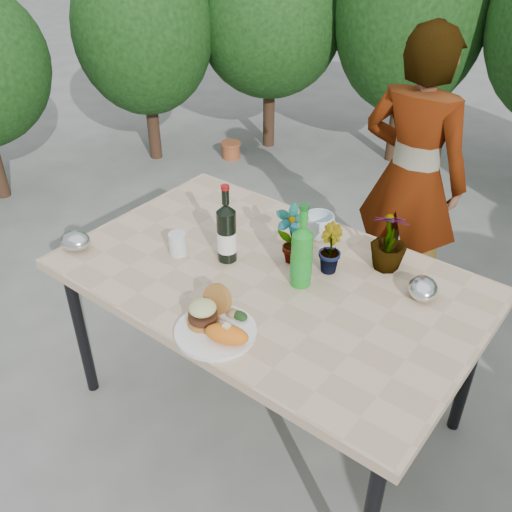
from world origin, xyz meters
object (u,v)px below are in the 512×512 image
Objects in this scene: wine_bottle at (227,233)px; person at (411,179)px; patio_table at (269,286)px; dinner_plate at (216,331)px.

wine_bottle is 0.22× the size of person.
patio_table is 1.08m from person.
dinner_plate is at bearing -80.94° from patio_table.
patio_table is 0.39m from dinner_plate.
person is (0.09, 1.08, 0.07)m from patio_table.
person is at bearing 89.03° from dinner_plate.
patio_table is 4.84× the size of wine_bottle.
patio_table is 5.71× the size of dinner_plate.
wine_bottle is 1.13m from person.
wine_bottle reaches higher than patio_table.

